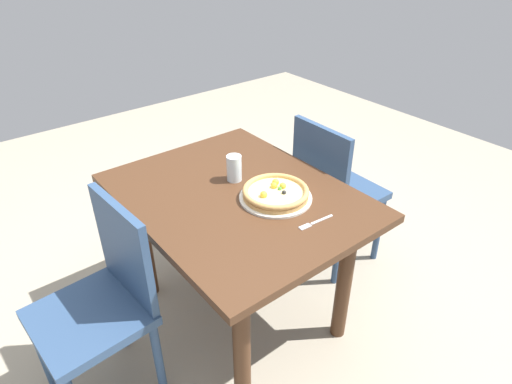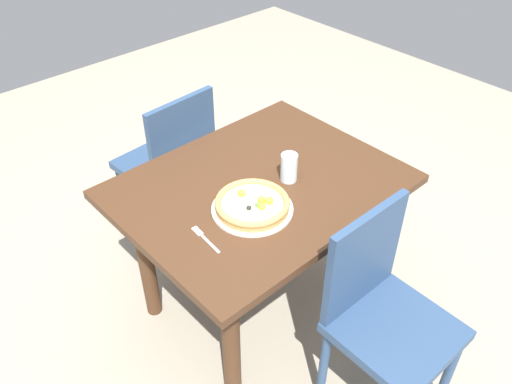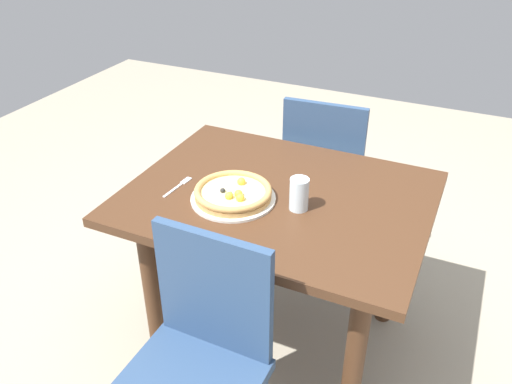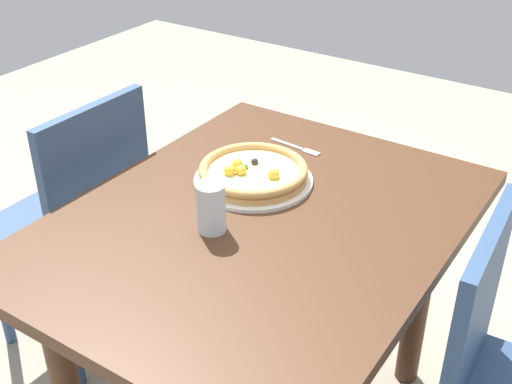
% 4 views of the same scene
% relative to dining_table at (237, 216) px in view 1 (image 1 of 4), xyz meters
% --- Properties ---
extents(ground_plane, '(6.00, 6.00, 0.00)m').
position_rel_dining_table_xyz_m(ground_plane, '(0.00, 0.00, -0.60)').
color(ground_plane, '#9E937F').
extents(dining_table, '(1.11, 0.87, 0.72)m').
position_rel_dining_table_xyz_m(dining_table, '(0.00, 0.00, 0.00)').
color(dining_table, '#472B19').
rests_on(dining_table, ground).
extents(chair_near, '(0.41, 0.41, 0.89)m').
position_rel_dining_table_xyz_m(chair_near, '(0.01, -0.65, -0.11)').
color(chair_near, navy).
rests_on(chair_near, ground).
extents(chair_far, '(0.42, 0.42, 0.89)m').
position_rel_dining_table_xyz_m(chair_far, '(-0.01, 0.65, -0.11)').
color(chair_far, navy).
rests_on(chair_far, ground).
extents(plate, '(0.31, 0.31, 0.01)m').
position_rel_dining_table_xyz_m(plate, '(-0.14, -0.11, 0.12)').
color(plate, silver).
rests_on(plate, dining_table).
extents(pizza, '(0.28, 0.28, 0.05)m').
position_rel_dining_table_xyz_m(pizza, '(-0.13, -0.11, 0.15)').
color(pizza, tan).
rests_on(pizza, plate).
extents(fork, '(0.03, 0.17, 0.00)m').
position_rel_dining_table_xyz_m(fork, '(-0.37, -0.10, 0.12)').
color(fork, silver).
rests_on(fork, dining_table).
extents(drinking_glass, '(0.07, 0.07, 0.12)m').
position_rel_dining_table_xyz_m(drinking_glass, '(0.10, -0.06, 0.18)').
color(drinking_glass, silver).
rests_on(drinking_glass, dining_table).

